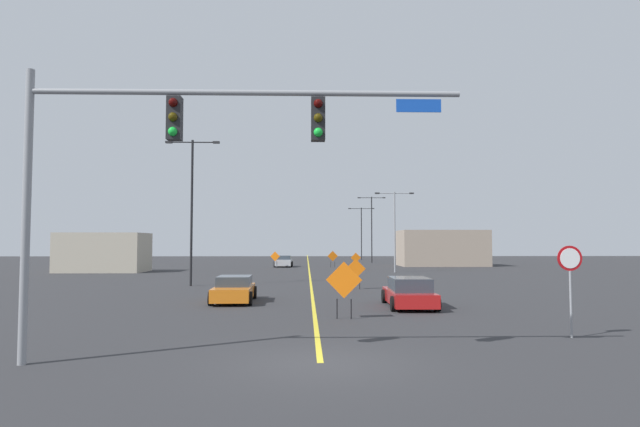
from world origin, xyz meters
The scene contains 18 objects.
ground centered at (0.00, 0.00, 0.00)m, with size 210.44×210.44×0.00m, color #2D2D30.
road_centre_stripe centered at (0.00, 58.46, 0.00)m, with size 0.16×116.91×0.01m.
traffic_signal_assembly centered at (-3.58, -0.01, 5.18)m, with size 10.48×0.44×7.01m.
stop_sign centered at (7.64, 3.21, 1.94)m, with size 0.76×0.07×2.76m.
street_lamp_far_left centered at (9.03, 77.56, 5.26)m, with size 4.40×0.24×8.84m.
street_lamp_mid_right centered at (-8.00, 23.21, 5.68)m, with size 3.62×0.24×9.79m.
street_lamp_mid_left centered at (9.23, 65.04, 5.63)m, with size 4.09×0.24×9.62m.
street_lamp_near_left centered at (8.35, 39.53, 4.72)m, with size 3.84×0.24×7.90m.
construction_sign_right_shoulder centered at (2.73, 20.36, 1.17)m, with size 1.23×0.15×1.88m.
construction_sign_left_lane centered at (-3.88, 49.01, 1.21)m, with size 1.11×0.30×1.89m.
construction_sign_right_lane centered at (1.09, 7.40, 1.36)m, with size 1.36×0.29×2.14m.
construction_sign_left_shoulder centered at (2.83, 50.73, 1.22)m, with size 1.23×0.22×1.94m.
construction_sign_median_far centered at (5.01, 44.79, 1.16)m, with size 1.10×0.09×1.83m.
car_orange_passing centered at (-3.83, 13.42, 0.59)m, with size 2.08×4.44×1.24m.
car_red_far centered at (4.25, 11.05, 0.62)m, with size 2.14×4.60×1.32m.
car_silver_near centered at (-3.02, 52.18, 0.63)m, with size 2.13×4.54×1.35m.
roadside_building_west centered at (-20.40, 41.00, 1.93)m, with size 8.15×5.03×3.86m.
roadside_building_east centered at (16.73, 54.24, 2.22)m, with size 10.58×6.24×4.44m.
Camera 1 is at (-0.35, -12.88, 2.83)m, focal length 30.17 mm.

